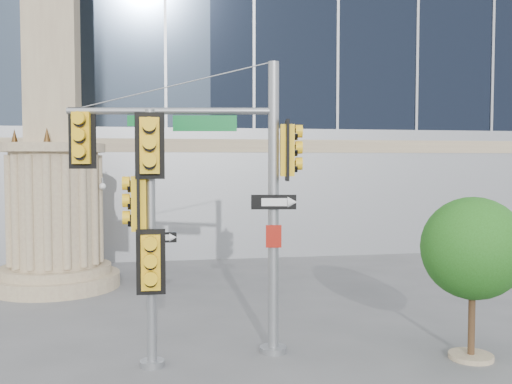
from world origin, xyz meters
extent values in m
plane|color=#545456|center=(0.00, 0.00, 0.00)|extent=(120.00, 120.00, 0.00)
cylinder|color=gray|center=(-6.00, 9.00, 0.25)|extent=(4.40, 4.40, 0.50)
cylinder|color=gray|center=(-6.00, 9.00, 0.65)|extent=(3.80, 3.80, 0.30)
cylinder|color=gray|center=(-6.00, 9.00, 2.80)|extent=(3.00, 3.00, 4.00)
cylinder|color=gray|center=(-6.00, 9.00, 4.95)|extent=(3.50, 3.50, 0.30)
cone|color=#472D14|center=(-4.70, 9.00, 5.35)|extent=(0.24, 0.24, 0.50)
cone|color=#472D14|center=(-7.30, 9.00, 5.35)|extent=(0.24, 0.24, 0.50)
cylinder|color=slate|center=(0.15, 0.90, 0.07)|extent=(0.63, 0.63, 0.13)
cylinder|color=slate|center=(0.15, 0.90, 3.37)|extent=(0.25, 0.25, 6.74)
cylinder|color=slate|center=(-2.18, 1.30, 5.62)|extent=(4.68, 0.95, 0.16)
cube|color=#0C672A|center=(-1.40, 1.14, 5.34)|extent=(1.45, 0.29, 0.36)
cube|color=yellow|center=(-4.17, 1.64, 5.00)|extent=(0.66, 0.41, 1.40)
cube|color=yellow|center=(0.46, 0.85, 4.72)|extent=(0.41, 0.66, 1.40)
cube|color=black|center=(0.12, 0.74, 3.54)|extent=(1.02, 0.21, 0.34)
cube|color=#9A180E|center=(0.12, 0.74, 2.75)|extent=(0.36, 0.09, 0.52)
cylinder|color=slate|center=(-2.64, 0.46, 0.07)|extent=(0.54, 0.54, 0.13)
cylinder|color=slate|center=(-2.64, 0.46, 2.79)|extent=(0.20, 0.20, 5.57)
cube|color=yellow|center=(-2.65, 0.21, 4.79)|extent=(0.62, 0.33, 1.39)
cube|color=yellow|center=(-2.88, 0.46, 3.57)|extent=(0.33, 0.62, 1.39)
cube|color=yellow|center=(-2.65, 0.21, 2.34)|extent=(0.62, 0.33, 1.39)
cube|color=black|center=(-2.44, 0.32, 2.84)|extent=(0.69, 0.05, 0.22)
cylinder|color=gray|center=(4.47, -0.33, 0.05)|extent=(0.99, 0.99, 0.11)
cylinder|color=#382314|center=(4.47, -0.33, 0.99)|extent=(0.15, 0.15, 1.98)
sphere|color=#1E4F12|center=(4.47, -0.33, 2.53)|extent=(2.31, 2.31, 2.31)
sphere|color=#1E4F12|center=(4.96, -0.05, 2.20)|extent=(1.43, 1.43, 1.43)
sphere|color=#1E4F12|center=(4.08, -0.60, 2.25)|extent=(1.21, 1.21, 1.21)
camera|label=1|loc=(-2.57, -11.95, 4.45)|focal=40.00mm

